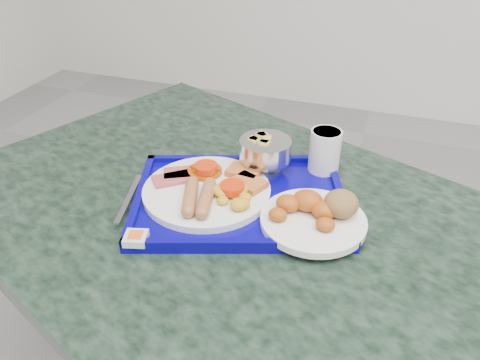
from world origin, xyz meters
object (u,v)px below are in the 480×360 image
at_px(juice_cup, 325,149).
at_px(fruit_bowl, 265,150).
at_px(bread_plate, 317,213).
at_px(tray, 240,200).
at_px(table, 234,280).
at_px(main_plate, 211,189).

bearing_deg(juice_cup, fruit_bowl, -158.93).
xyz_separation_m(fruit_bowl, juice_cup, (0.12, 0.04, -0.00)).
height_order(bread_plate, juice_cup, juice_cup).
height_order(tray, bread_plate, bread_plate).
bearing_deg(table, main_plate, 162.96).
relative_size(tray, bread_plate, 2.52).
xyz_separation_m(table, fruit_bowl, (0.02, 0.14, 0.24)).
bearing_deg(tray, fruit_bowl, 82.31).
bearing_deg(tray, table, -101.82).
bearing_deg(table, bread_plate, -0.98).
relative_size(tray, juice_cup, 5.29).
distance_m(tray, bread_plate, 0.16).
bearing_deg(bread_plate, main_plate, 174.96).
xyz_separation_m(main_plate, bread_plate, (0.21, -0.02, 0.01)).
relative_size(main_plate, bread_plate, 1.32).
bearing_deg(main_plate, tray, 9.01).
distance_m(main_plate, juice_cup, 0.25).
bearing_deg(bread_plate, table, 179.02).
relative_size(table, tray, 2.85).
relative_size(main_plate, fruit_bowl, 2.31).
distance_m(bread_plate, juice_cup, 0.19).
distance_m(main_plate, bread_plate, 0.21).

